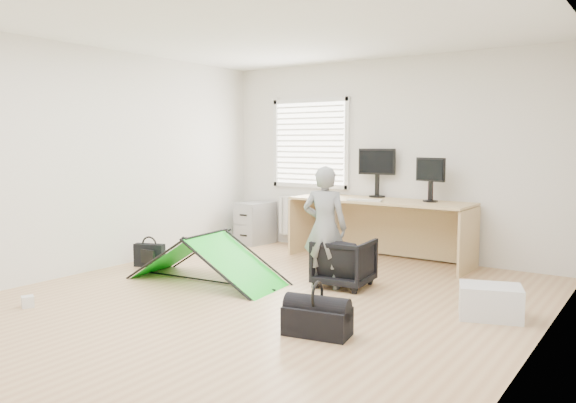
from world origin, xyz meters
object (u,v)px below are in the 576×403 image
Objects in this scene: duffel_bag at (317,321)px; thermos at (430,192)px; monitor_left at (377,179)px; office_chair at (344,262)px; kite at (207,258)px; desk at (379,230)px; laptop_bag at (150,255)px; filing_cabinet at (255,223)px; monitor_right at (431,186)px; person at (325,227)px; storage_crate at (490,302)px.

thermos is at bearing 83.60° from duffel_bag.
monitor_left reaches higher than office_chair.
monitor_left is at bearing 63.33° from kite.
desk is at bearing -84.59° from office_chair.
thermos is 0.64× the size of laptop_bag.
filing_cabinet is at bearing -37.40° from office_chair.
thermos is (-0.03, 0.07, -0.08)m from monitor_right.
monitor_left is at bearing 26.55° from laptop_bag.
office_chair is 0.45m from person.
kite reaches higher than duffel_bag.
desk reaches higher than laptop_bag.
kite is (-0.91, -2.43, -0.79)m from monitor_left.
office_chair is (-0.38, -1.54, -0.75)m from monitor_right.
filing_cabinet reaches higher than storage_crate.
person reaches higher than office_chair.
monitor_left is (-0.19, 0.31, 0.65)m from desk.
person is at bearing -84.62° from desk.
laptop_bag is (-1.14, 0.16, -0.13)m from kite.
office_chair is 1.09× the size of duffel_bag.
kite is at bearing 22.23° from office_chair.
filing_cabinet is 2.86m from office_chair.
person is at bearing 17.12° from kite.
duffel_bag is at bearing -37.90° from filing_cabinet.
kite is 3.01m from storage_crate.
duffel_bag is (0.58, -1.50, -0.15)m from office_chair.
person reaches higher than monitor_right.
kite is at bearing 7.68° from person.
monitor_right is at bearing -108.86° from office_chair.
monitor_right is at bearing 14.54° from laptop_bag.
monitor_right is at bearing -69.47° from thermos.
person is (-0.52, -1.72, -0.36)m from monitor_right.
storage_crate is at bearing 162.38° from person.
desk is 3.74× the size of filing_cabinet.
laptop_bag is at bearing 152.07° from duffel_bag.
thermos is at bearing 124.31° from storage_crate.
monitor_left is 0.29× the size of kite.
laptop_bag is (-4.11, -0.30, -0.00)m from storage_crate.
monitor_left is at bearing 13.26° from filing_cabinet.
desk reaches higher than storage_crate.
desk is at bearing 4.53° from filing_cabinet.
person is at bearing -29.48° from filing_cabinet.
desk is 4.47× the size of duffel_bag.
filing_cabinet is 2.08m from laptop_bag.
desk is 1.36× the size of kite.
monitor_left is 0.87× the size of office_chair.
thermos is 0.47× the size of storage_crate.
thermos is 0.19× the size of person.
office_chair is (0.45, -1.73, -0.79)m from monitor_left.
person is at bearing -105.36° from thermos.
laptop_bag is at bearing -84.80° from filing_cabinet.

